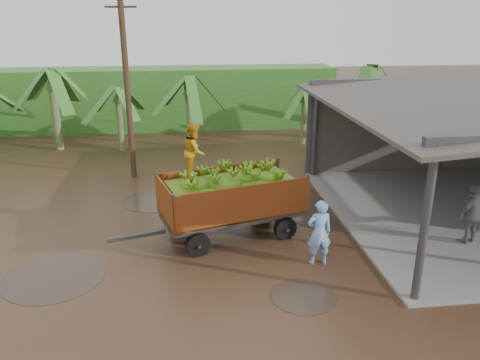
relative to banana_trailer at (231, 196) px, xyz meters
name	(u,v)px	position (x,y,z in m)	size (l,w,h in m)	color
ground	(192,243)	(-1.23, -0.44, -1.31)	(100.00, 100.00, 0.00)	black
hedge_north	(152,98)	(-3.23, 15.56, 0.49)	(22.00, 3.00, 3.60)	#2D661E
banana_trailer	(231,196)	(0.00, 0.00, 0.00)	(6.01, 3.15, 3.64)	#A54817
man_blue	(319,233)	(2.23, -2.09, -0.36)	(0.69, 0.45, 1.90)	#78A4DB
man_grey	(472,215)	(7.06, -1.49, -0.35)	(1.13, 0.47, 1.93)	slate
utility_pole	(127,89)	(-3.57, 6.09, 2.46)	(1.20, 0.24, 7.43)	#47301E
banana_plants	(60,133)	(-6.53, 6.55, 0.59)	(25.68, 20.95, 4.28)	#2D661E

